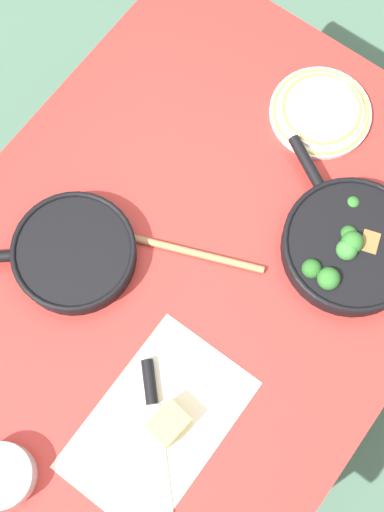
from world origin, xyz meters
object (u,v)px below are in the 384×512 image
Objects in this scene: dinner_plate_stack at (321,111)px; skillet_eggs at (73,253)px; skillet_broccoli at (350,246)px; prep_bowl_steel at (2,476)px; cheese_block at (168,424)px; grater_knife at (154,415)px; wooden_spoon at (145,241)px.

skillet_eggs is at bearing -21.29° from dinner_plate_stack.
prep_bowl_steel is (0.75, -0.27, -0.00)m from skillet_broccoli.
cheese_block is 0.73m from dinner_plate_stack.
skillet_broccoli is at bearing 170.30° from cheese_block.
prep_bowl_steel is at bearing -36.46° from cheese_block.
dinner_plate_stack is 1.84× the size of prep_bowl_steel.
prep_bowl_steel is (0.41, 0.17, -0.00)m from skillet_eggs.
cheese_block reaches higher than grater_knife.
dinner_plate_stack is (-0.46, 0.13, 0.01)m from wooden_spoon.
dinner_plate_stack is at bearing 176.72° from prep_bowl_steel.
skillet_eggs is 1.45× the size of dinner_plate_stack.
grater_knife reaches higher than wooden_spoon.
wooden_spoon is 0.52m from prep_bowl_steel.
skillet_broccoli is 1.18× the size of skillet_eggs.
prep_bowl_steel is (0.98, -0.06, 0.01)m from dinner_plate_stack.
prep_bowl_steel is at bearing 75.78° from wooden_spoon.
dinner_plate_stack is at bearing -169.64° from cheese_block.
prep_bowl_steel reaches higher than grater_knife.
prep_bowl_steel is at bearing -76.07° from grater_knife.
cheese_block is 0.35× the size of dinner_plate_stack.
cheese_block is at bearing 143.54° from prep_bowl_steel.
skillet_broccoli is 4.85× the size of cheese_block.
skillet_broccoli reaches higher than prep_bowl_steel.
dinner_plate_stack is at bearing 143.43° from grater_knife.
prep_bowl_steel is (0.52, 0.07, 0.02)m from wooden_spoon.
grater_knife is at bearing 108.26° from wooden_spoon.
cheese_block is at bearing 112.44° from wooden_spoon.
grater_knife is at bearing 105.75° from skillet_broccoli.
prep_bowl_steel is (0.25, -0.16, 0.02)m from grater_knife.
skillet_eggs and prep_bowl_steel have the same top height.
cheese_block is (-0.00, 0.03, 0.02)m from grater_knife.
dinner_plate_stack is (-0.73, -0.10, 0.00)m from grater_knife.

